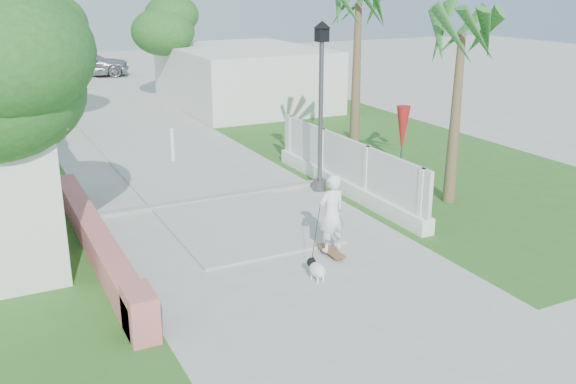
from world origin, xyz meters
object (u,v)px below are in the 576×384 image
skateboarder (324,223)px  parked_car (85,63)px  bollard (172,144)px  patio_umbrella (402,129)px  street_lamp (321,101)px  dog (316,269)px

skateboarder → parked_car: size_ratio=0.35×
bollard → patio_umbrella: 7.25m
street_lamp → skateboarder: bearing=-118.2°
bollard → dog: size_ratio=1.85×
patio_umbrella → parked_car: 26.46m
patio_umbrella → parked_car: bearing=97.8°
parked_car → bollard: bearing=-174.0°
skateboarder → parked_car: skateboarder is taller
street_lamp → skateboarder: (-2.17, -4.04, -1.61)m
skateboarder → dog: (-0.56, -0.71, -0.59)m
bollard → patio_umbrella: (4.60, -5.50, 1.10)m
bollard → skateboarder: bearing=-86.4°
parked_car → dog: bearing=-173.2°
dog → parked_car: size_ratio=0.12×
dog → street_lamp: bearing=55.1°
dog → parked_car: 29.98m
street_lamp → parked_car: street_lamp is taller
bollard → patio_umbrella: size_ratio=0.47×
patio_umbrella → skateboarder: patio_umbrella is taller
street_lamp → patio_umbrella: size_ratio=1.93×
bollard → patio_umbrella: bearing=-50.1°
street_lamp → skateboarder: 4.87m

